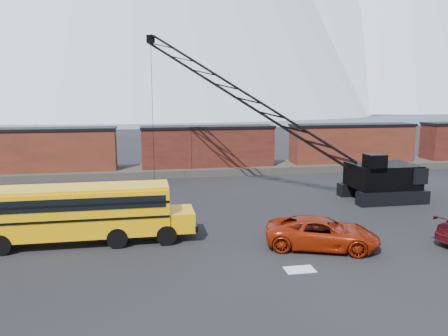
% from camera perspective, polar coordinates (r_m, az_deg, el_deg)
% --- Properties ---
extents(ground, '(160.00, 160.00, 0.00)m').
position_cam_1_polar(ground, '(24.68, 5.50, -9.62)').
color(ground, black).
rests_on(ground, ground).
extents(gravel_berm, '(120.00, 5.00, 0.70)m').
position_cam_1_polar(gravel_berm, '(45.52, -2.11, -0.15)').
color(gravel_berm, '#423E36').
rests_on(gravel_berm, ground).
extents(boxcar_west_near, '(13.70, 3.10, 4.17)m').
position_cam_1_polar(boxcar_west_near, '(45.69, -22.41, 2.22)').
color(boxcar_west_near, '#451A13').
rests_on(boxcar_west_near, gravel_berm).
extents(boxcar_mid, '(13.70, 3.10, 4.17)m').
position_cam_1_polar(boxcar_mid, '(45.17, -2.13, 2.87)').
color(boxcar_mid, '#522017').
rests_on(boxcar_mid, gravel_berm).
extents(boxcar_east_near, '(13.70, 3.10, 4.17)m').
position_cam_1_polar(boxcar_east_near, '(50.04, 16.34, 3.15)').
color(boxcar_east_near, '#451A13').
rests_on(boxcar_east_near, gravel_berm).
extents(snow_patch, '(1.40, 0.90, 0.02)m').
position_cam_1_polar(snow_patch, '(21.28, 9.85, -12.93)').
color(snow_patch, silver).
rests_on(snow_patch, ground).
extents(school_bus, '(11.65, 2.65, 3.19)m').
position_cam_1_polar(school_bus, '(25.12, -17.97, -5.43)').
color(school_bus, '#E29B04').
rests_on(school_bus, ground).
extents(red_pickup, '(6.52, 4.63, 1.65)m').
position_cam_1_polar(red_pickup, '(24.05, 12.69, -8.27)').
color(red_pickup, maroon).
rests_on(red_pickup, ground).
extents(crawler_crane, '(20.51, 9.89, 13.07)m').
position_cam_1_polar(crawler_crane, '(35.08, 3.88, 8.45)').
color(crawler_crane, black).
rests_on(crawler_crane, ground).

